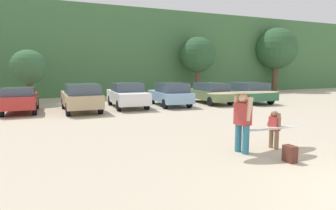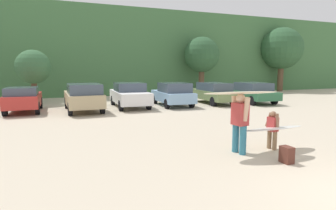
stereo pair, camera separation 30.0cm
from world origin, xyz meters
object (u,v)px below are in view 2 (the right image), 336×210
parked_car_forest_green (252,92)px  person_child (273,128)px  parked_car_white (130,95)px  parked_car_sky_blue (173,94)px  parked_car_olive_green (213,92)px  backpack_dropped (287,155)px  person_adult (240,120)px  surfboard_cream (241,93)px  parked_car_red (23,99)px  parked_car_tan (83,97)px  surfboard_white (273,129)px

parked_car_forest_green → person_child: parked_car_forest_green is taller
parked_car_white → person_child: 11.41m
parked_car_sky_blue → parked_car_olive_green: bearing=-84.3°
person_child → backpack_dropped: 1.40m
parked_car_sky_blue → person_child: (-1.05, -10.86, -0.14)m
backpack_dropped → person_adult: bearing=118.6°
person_child → surfboard_cream: 1.63m
backpack_dropped → surfboard_cream: bearing=117.1°
parked_car_red → parked_car_white: 6.26m
parked_car_white → parked_car_sky_blue: bearing=-96.2°
parked_car_red → surfboard_cream: surfboard_cream is taller
parked_car_white → person_child: (1.86, -11.25, -0.14)m
parked_car_sky_blue → backpack_dropped: size_ratio=9.49×
parked_car_sky_blue → person_adult: person_adult is taller
parked_car_tan → backpack_dropped: parked_car_tan is taller
surfboard_cream → backpack_dropped: size_ratio=5.40×
parked_car_olive_green → person_adult: bearing=154.2°
parked_car_white → parked_car_sky_blue: size_ratio=1.09×
parked_car_red → surfboard_cream: bearing=-148.2°
parked_car_white → person_adult: person_adult is taller
parked_car_sky_blue → person_adult: (-2.26, -10.85, 0.19)m
parked_car_forest_green → backpack_dropped: size_ratio=10.47×
parked_car_olive_green → surfboard_white: parked_car_olive_green is taller
parked_car_olive_green → person_adult: size_ratio=2.53×
parked_car_red → person_adult: (6.91, -11.27, 0.22)m
parked_car_tan → surfboard_white: parked_car_tan is taller
parked_car_red → backpack_dropped: parked_car_red is taller
parked_car_olive_green → parked_car_red: bearing=89.6°
parked_car_white → backpack_dropped: 12.53m
parked_car_tan → surfboard_cream: (3.66, -10.40, 0.93)m
person_adult → surfboard_cream: (0.03, 0.01, 0.80)m
parked_car_white → parked_car_sky_blue: parked_car_white is taller
surfboard_cream → parked_car_forest_green: bearing=-122.9°
person_adult → parked_car_sky_blue: bearing=-110.1°
parked_car_forest_green → surfboard_white: 12.85m
person_adult → surfboard_white: bearing=166.0°
parked_car_white → person_adult: (0.65, -11.23, 0.18)m
surfboard_white → backpack_dropped: size_ratio=5.11×
parked_car_red → parked_car_tan: size_ratio=0.85×
person_child → backpack_dropped: bearing=57.0°
parked_car_forest_green → person_adult: person_adult is taller
parked_car_tan → person_adult: 11.03m
parked_car_sky_blue → person_adult: bearing=170.6°
parked_car_sky_blue → backpack_dropped: (-1.60, -12.06, -0.59)m
parked_car_olive_green → surfboard_white: 11.97m
parked_car_red → parked_car_forest_green: (15.38, -0.84, 0.01)m
person_adult → parked_car_white: bearing=-95.0°
parked_car_tan → parked_car_olive_green: size_ratio=1.03×
parked_car_tan → parked_car_white: parked_car_tan is taller
parked_car_red → person_child: size_ratio=3.28×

